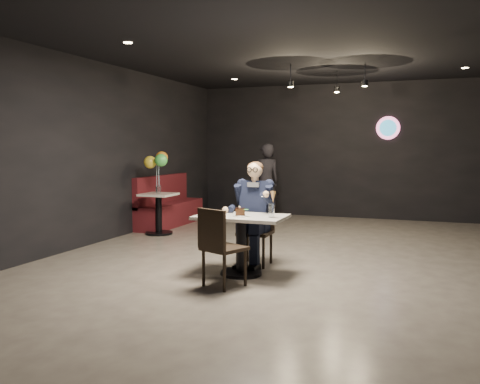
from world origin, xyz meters
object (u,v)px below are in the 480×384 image
at_px(passerby, 266,182).
at_px(side_table, 159,215).
at_px(main_table, 241,245).
at_px(booth_bench, 170,200).
at_px(chair_far, 255,231).
at_px(seated_man, 255,212).
at_px(sundae_glass, 271,211).
at_px(balloon_vase, 158,189).
at_px(chair_near, 224,247).

bearing_deg(passerby, side_table, 26.93).
bearing_deg(passerby, main_table, 69.02).
xyz_separation_m(booth_bench, passerby, (1.59, 1.40, 0.32)).
height_order(main_table, side_table, main_table).
relative_size(chair_far, booth_bench, 0.45).
bearing_deg(seated_man, sundae_glass, -55.54).
height_order(side_table, balloon_vase, balloon_vase).
bearing_deg(passerby, booth_bench, 6.60).
height_order(main_table, chair_near, chair_near).
bearing_deg(passerby, chair_far, 70.79).
bearing_deg(main_table, balloon_vase, 137.44).
distance_m(main_table, booth_bench, 4.24).
height_order(booth_bench, passerby, passerby).
relative_size(sundae_glass, booth_bench, 0.08).
bearing_deg(seated_man, booth_bench, 135.52).
height_order(seated_man, balloon_vase, seated_man).
relative_size(sundae_glass, side_table, 0.23).
height_order(chair_far, sundae_glass, chair_far).
distance_m(chair_near, seated_man, 1.14).
distance_m(booth_bench, passerby, 2.15).
height_order(chair_near, booth_bench, booth_bench).
relative_size(side_table, balloon_vase, 5.01).
distance_m(side_table, balloon_vase, 0.46).
distance_m(chair_far, seated_man, 0.26).
height_order(chair_far, balloon_vase, chair_far).
bearing_deg(side_table, sundae_glass, -38.68).
relative_size(main_table, side_table, 1.53).
bearing_deg(sundae_glass, balloon_vase, 141.32).
relative_size(main_table, seated_man, 0.76).
bearing_deg(balloon_vase, passerby, 61.73).
height_order(booth_bench, balloon_vase, booth_bench).
xyz_separation_m(chair_far, balloon_vase, (-2.43, 1.68, 0.36)).
distance_m(chair_far, side_table, 2.96).
distance_m(main_table, balloon_vase, 3.33).
xyz_separation_m(balloon_vase, passerby, (1.29, 2.40, 0.01)).
xyz_separation_m(chair_near, side_table, (-2.43, 2.79, -0.10)).
bearing_deg(booth_bench, main_table, -49.80).
bearing_deg(seated_man, main_table, -90.00).
bearing_deg(chair_far, main_table, -90.00).
distance_m(main_table, sundae_glass, 0.61).
xyz_separation_m(chair_near, seated_man, (0.00, 1.11, 0.26)).
bearing_deg(passerby, balloon_vase, 26.93).
relative_size(seated_man, booth_bench, 0.71).
height_order(chair_near, balloon_vase, chair_near).
distance_m(chair_near, side_table, 3.71).
bearing_deg(chair_far, seated_man, 0.00).
bearing_deg(chair_near, passerby, 125.64).
xyz_separation_m(chair_far, passerby, (-1.14, 4.09, 0.37)).
xyz_separation_m(chair_far, chair_near, (0.00, -1.11, 0.00)).
distance_m(chair_near, sundae_glass, 0.76).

